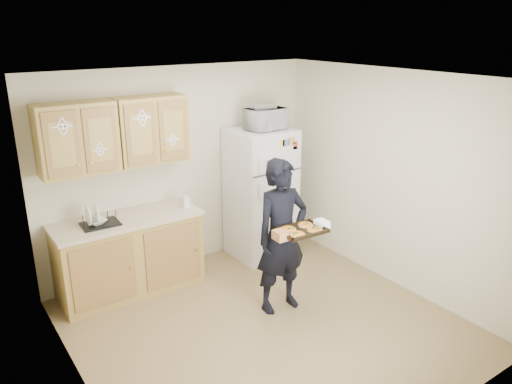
% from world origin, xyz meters
% --- Properties ---
extents(floor, '(3.60, 3.60, 0.00)m').
position_xyz_m(floor, '(0.00, 0.00, 0.00)').
color(floor, brown).
rests_on(floor, ground).
extents(ceiling, '(3.60, 3.60, 0.00)m').
position_xyz_m(ceiling, '(0.00, 0.00, 2.50)').
color(ceiling, silver).
rests_on(ceiling, wall_back).
extents(wall_back, '(3.60, 0.04, 2.50)m').
position_xyz_m(wall_back, '(0.00, 1.80, 1.25)').
color(wall_back, beige).
rests_on(wall_back, floor).
extents(wall_front, '(3.60, 0.04, 2.50)m').
position_xyz_m(wall_front, '(0.00, -1.80, 1.25)').
color(wall_front, beige).
rests_on(wall_front, floor).
extents(wall_left, '(0.04, 3.60, 2.50)m').
position_xyz_m(wall_left, '(-1.80, 0.00, 1.25)').
color(wall_left, beige).
rests_on(wall_left, floor).
extents(wall_right, '(0.04, 3.60, 2.50)m').
position_xyz_m(wall_right, '(1.80, 0.00, 1.25)').
color(wall_right, beige).
rests_on(wall_right, floor).
extents(refrigerator, '(0.75, 0.70, 1.70)m').
position_xyz_m(refrigerator, '(0.95, 1.43, 0.85)').
color(refrigerator, silver).
rests_on(refrigerator, floor).
extents(base_cabinet, '(1.60, 0.60, 0.86)m').
position_xyz_m(base_cabinet, '(-0.85, 1.48, 0.43)').
color(base_cabinet, olive).
rests_on(base_cabinet, floor).
extents(countertop, '(1.64, 0.64, 0.04)m').
position_xyz_m(countertop, '(-0.85, 1.48, 0.88)').
color(countertop, beige).
rests_on(countertop, base_cabinet).
extents(upper_cab_left, '(0.80, 0.33, 0.75)m').
position_xyz_m(upper_cab_left, '(-1.25, 1.61, 1.83)').
color(upper_cab_left, olive).
rests_on(upper_cab_left, wall_back).
extents(upper_cab_right, '(0.80, 0.33, 0.75)m').
position_xyz_m(upper_cab_right, '(-0.43, 1.61, 1.83)').
color(upper_cab_right, olive).
rests_on(upper_cab_right, wall_back).
extents(cereal_box, '(0.20, 0.07, 0.32)m').
position_xyz_m(cereal_box, '(1.47, 1.67, 0.16)').
color(cereal_box, '#E3CB50').
rests_on(cereal_box, floor).
extents(person, '(0.63, 0.43, 1.68)m').
position_xyz_m(person, '(0.35, 0.20, 0.84)').
color(person, black).
rests_on(person, floor).
extents(baking_tray, '(0.47, 0.36, 0.04)m').
position_xyz_m(baking_tray, '(0.36, -0.10, 1.01)').
color(baking_tray, black).
rests_on(baking_tray, person).
extents(pizza_front_left, '(0.15, 0.15, 0.02)m').
position_xyz_m(pizza_front_left, '(0.25, -0.17, 1.02)').
color(pizza_front_left, orange).
rests_on(pizza_front_left, baking_tray).
extents(pizza_front_right, '(0.15, 0.15, 0.02)m').
position_xyz_m(pizza_front_right, '(0.47, -0.18, 1.02)').
color(pizza_front_right, orange).
rests_on(pizza_front_right, baking_tray).
extents(pizza_back_left, '(0.15, 0.15, 0.02)m').
position_xyz_m(pizza_back_left, '(0.26, -0.02, 1.02)').
color(pizza_back_left, orange).
rests_on(pizza_back_left, baking_tray).
extents(pizza_back_right, '(0.15, 0.15, 0.02)m').
position_xyz_m(pizza_back_right, '(0.47, -0.03, 1.02)').
color(pizza_back_right, orange).
rests_on(pizza_back_right, baking_tray).
extents(microwave, '(0.50, 0.35, 0.27)m').
position_xyz_m(microwave, '(0.99, 1.38, 1.83)').
color(microwave, silver).
rests_on(microwave, refrigerator).
extents(foil_pan, '(0.32, 0.25, 0.06)m').
position_xyz_m(foil_pan, '(0.96, 1.41, 2.00)').
color(foil_pan, '#B2B2BA').
rests_on(foil_pan, microwave).
extents(dish_rack, '(0.40, 0.30, 0.16)m').
position_xyz_m(dish_rack, '(-1.15, 1.45, 0.98)').
color(dish_rack, black).
rests_on(dish_rack, countertop).
extents(bowl, '(0.25, 0.25, 0.05)m').
position_xyz_m(bowl, '(-1.19, 1.45, 0.94)').
color(bowl, white).
rests_on(bowl, dish_rack).
extents(soap_bottle, '(0.11, 0.11, 0.20)m').
position_xyz_m(soap_bottle, '(-0.15, 1.42, 1.00)').
color(soap_bottle, silver).
rests_on(soap_bottle, countertop).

